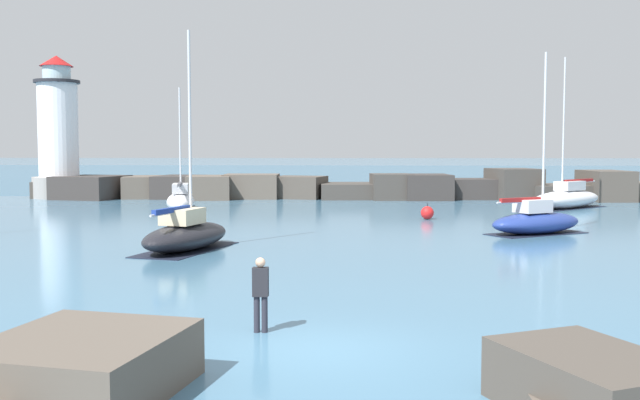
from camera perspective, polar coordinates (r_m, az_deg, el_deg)
ground_plane at (r=15.18m, az=-0.04°, el=-11.90°), size 600.00×600.00×0.00m
open_sea_beyond at (r=119.52m, az=2.47°, el=2.13°), size 400.00×116.00×0.01m
breakwater_jetty at (r=59.53m, az=3.68°, el=1.01°), size 56.98×7.46×2.54m
lighthouse at (r=64.28m, az=-20.20°, el=4.69°), size 4.41×4.41×11.97m
foreground_rocks at (r=11.94m, az=2.06°, el=-14.14°), size 14.16×4.65×1.03m
sailboat_moored_0 at (r=29.99m, az=-10.68°, el=-2.71°), size 3.74×6.15×9.06m
sailboat_moored_1 at (r=36.63m, az=16.88°, el=-1.60°), size 5.65×4.49×8.88m
sailboat_moored_2 at (r=52.81m, az=19.13°, el=0.15°), size 7.09×6.74×10.45m
sailboat_moored_3 at (r=49.27m, az=-11.09°, el=-0.01°), size 3.47×8.04×8.34m
mooring_buoy_orange_near at (r=42.74m, az=8.58°, el=-1.02°), size 0.78×0.78×0.98m
person_on_rocks at (r=16.39m, az=-4.78°, el=-7.23°), size 0.36×0.23×1.73m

